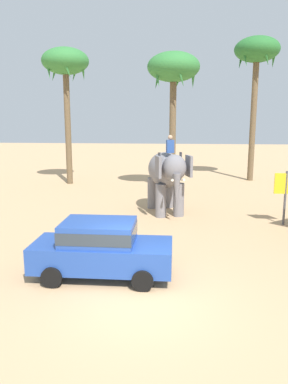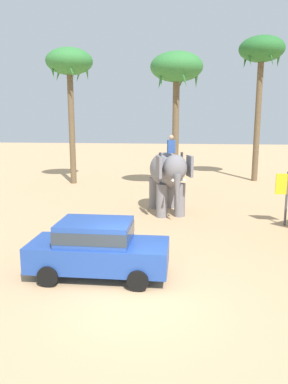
# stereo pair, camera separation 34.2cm
# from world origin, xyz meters

# --- Properties ---
(ground_plane) EXTENTS (120.00, 120.00, 0.00)m
(ground_plane) POSITION_xyz_m (0.00, 0.00, 0.00)
(ground_plane) COLOR tan
(car_sedan_foreground) EXTENTS (4.10, 1.88, 1.70)m
(car_sedan_foreground) POSITION_xyz_m (-1.35, 1.54, 0.93)
(car_sedan_foreground) COLOR #23479E
(car_sedan_foreground) RESTS_ON ground
(elephant_with_mahout) EXTENTS (2.48, 4.02, 3.88)m
(elephant_with_mahout) POSITION_xyz_m (0.34, 9.33, 1.99)
(elephant_with_mahout) COLOR slate
(elephant_with_mahout) RESTS_ON ground
(palm_tree_behind_elephant) EXTENTS (3.20, 3.20, 8.60)m
(palm_tree_behind_elephant) POSITION_xyz_m (0.53, 15.01, 7.43)
(palm_tree_behind_elephant) COLOR brown
(palm_tree_behind_elephant) RESTS_ON ground
(palm_tree_near_hut) EXTENTS (3.20, 3.20, 10.34)m
(palm_tree_near_hut) POSITION_xyz_m (6.38, 19.88, 9.02)
(palm_tree_near_hut) COLOR brown
(palm_tree_near_hut) RESTS_ON ground
(palm_tree_left_of_road) EXTENTS (3.20, 3.20, 9.35)m
(palm_tree_left_of_road) POSITION_xyz_m (-6.84, 17.29, 8.12)
(palm_tree_left_of_road) COLOR brown
(palm_tree_left_of_road) RESTS_ON ground
(signboard_yellow) EXTENTS (1.00, 0.10, 2.40)m
(signboard_yellow) POSITION_xyz_m (5.60, 7.73, 1.69)
(signboard_yellow) COLOR #4C4C51
(signboard_yellow) RESTS_ON ground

